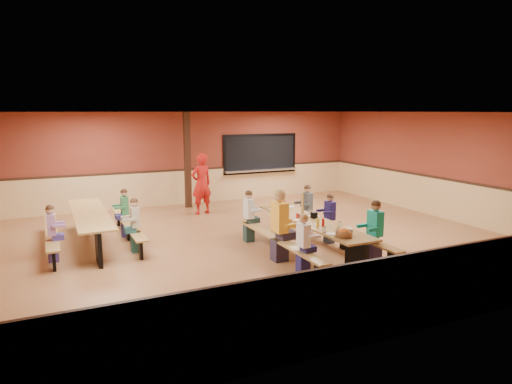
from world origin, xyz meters
name	(u,v)px	position (x,y,z in m)	size (l,w,h in m)	color
ground	(251,242)	(0.00, 0.00, 0.00)	(12.00, 12.00, 0.00)	brown
room_envelope	(251,213)	(0.00, 0.00, 0.69)	(12.04, 10.04, 3.02)	maroon
kitchen_pass_through	(260,155)	(2.60, 4.96, 1.49)	(2.78, 0.28, 1.38)	black
structural_post	(187,160)	(-0.20, 4.40, 1.50)	(0.18, 0.18, 3.00)	black
cafeteria_table_main	(312,230)	(0.79, -1.38, 0.53)	(1.91, 3.70, 0.74)	#9F793F
cafeteria_table_second	(90,222)	(-3.41, 1.37, 0.53)	(1.91, 3.70, 0.74)	#9F793F
seated_child_white_left	(303,245)	(-0.03, -2.42, 0.58)	(0.35, 0.28, 1.16)	white
seated_adult_yellow	(280,226)	(-0.03, -1.47, 0.73)	(0.49, 0.40, 1.46)	yellow
seated_child_grey_left	(249,217)	(-0.03, 0.06, 0.60)	(0.36, 0.30, 1.20)	silver
seated_child_teal_right	(375,232)	(1.62, -2.42, 0.64)	(0.40, 0.33, 1.27)	#18A996
seated_child_navy_right	(330,219)	(1.62, -0.83, 0.57)	(0.34, 0.28, 1.15)	navy
seated_child_char_right	(307,209)	(1.62, 0.17, 0.60)	(0.36, 0.30, 1.20)	#40464A
seated_child_purple_sec	(52,234)	(-4.24, 0.43, 0.58)	(0.34, 0.28, 1.16)	#986BA0
seated_child_green_sec	(125,213)	(-2.59, 1.71, 0.58)	(0.35, 0.29, 1.17)	#347F4D
seated_child_tan_sec	(135,226)	(-2.59, 0.36, 0.59)	(0.35, 0.29, 1.18)	tan
standing_woman	(201,184)	(-0.11, 3.32, 0.91)	(0.66, 0.43, 1.81)	red
punch_pitcher	(282,205)	(0.71, -0.21, 0.85)	(0.16, 0.16, 0.22)	red
chip_bowl	(344,233)	(0.65, -2.72, 0.81)	(0.32, 0.32, 0.15)	orange
napkin_dispenser	(314,215)	(0.95, -1.22, 0.80)	(0.10, 0.14, 0.13)	black
condiment_mustard	(318,223)	(0.61, -1.90, 0.82)	(0.06, 0.06, 0.17)	yellow
condiment_ketchup	(323,222)	(0.72, -1.92, 0.82)	(0.06, 0.06, 0.17)	#B2140F
table_paddle	(302,211)	(0.74, -1.07, 0.88)	(0.16, 0.16, 0.56)	black
place_settings	(312,218)	(0.79, -1.38, 0.80)	(0.65, 3.30, 0.11)	beige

